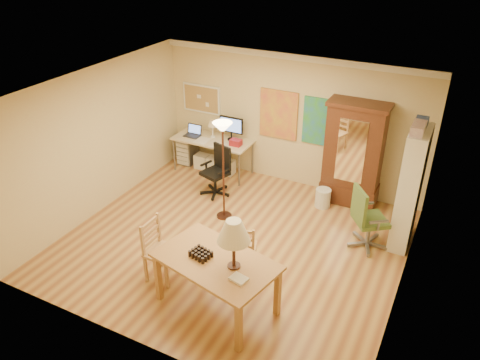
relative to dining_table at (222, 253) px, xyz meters
The scene contains 16 objects.
floor 1.85m from the dining_table, 112.54° to the left, with size 5.50×5.50×0.00m, color #945A34.
crown_molding 4.29m from the dining_table, 98.76° to the left, with size 5.50×0.08×0.12m, color white.
corkboard 4.76m from the dining_table, 124.07° to the left, with size 0.90×0.04×0.62m, color #A67F4E.
art_panel_left 4.04m from the dining_table, 102.27° to the left, with size 0.80×0.04×1.00m, color yellow.
art_panel_right 3.95m from the dining_table, 89.31° to the left, with size 0.75×0.04×0.95m, color teal.
dining_table is the anchor object (origin of this frame).
ladder_chair_back 1.08m from the dining_table, 98.58° to the left, with size 0.50×0.49×0.86m.
ladder_chair_left 1.29m from the dining_table, behind, with size 0.44×0.47×1.00m.
torchiere_lamp 2.44m from the dining_table, 118.28° to the left, with size 0.34×0.34×1.88m.
computer_desk 4.24m from the dining_table, 121.01° to the left, with size 1.70×0.75×1.29m.
office_chair_black 3.33m from the dining_table, 121.05° to the left, with size 0.62×0.62×1.01m.
office_chair_green 2.86m from the dining_table, 58.90° to the left, with size 0.71×0.71×1.12m.
drawer_cart 4.77m from the dining_table, 128.55° to the left, with size 0.36×0.43×0.71m.
armoire 3.77m from the dining_table, 78.06° to the left, with size 1.11×0.53×2.04m.
bookshelf 3.41m from the dining_table, 55.19° to the left, with size 0.31×0.83×2.06m.
wastebin 3.39m from the dining_table, 83.11° to the left, with size 0.30×0.30×0.37m, color silver.
Camera 1 is at (3.06, -5.77, 4.83)m, focal length 35.00 mm.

